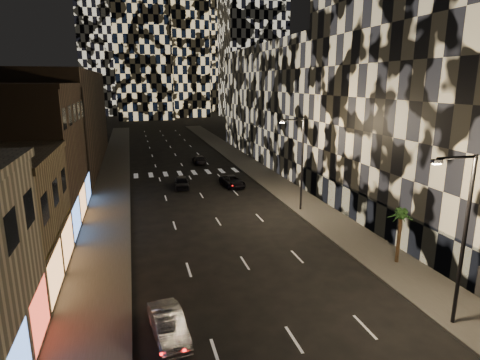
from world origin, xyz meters
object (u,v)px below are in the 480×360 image
streetlight_near (461,230)px  car_dark_rightlane (232,181)px  car_dark_midlane (182,182)px  car_dark_oncoming (199,160)px  streetlight_far (300,158)px  car_silver_parked (169,325)px  palm_tree (401,218)px

streetlight_near → car_dark_rightlane: size_ratio=1.91×
car_dark_midlane → car_dark_oncoming: size_ratio=0.95×
streetlight_far → car_dark_midlane: 16.17m
car_dark_rightlane → car_silver_parked: bearing=-116.1°
palm_tree → car_dark_rightlane: bearing=104.1°
car_dark_rightlane → palm_tree: size_ratio=1.20×
streetlight_near → car_dark_rightlane: 31.56m
car_dark_rightlane → car_dark_midlane: bearing=166.3°
car_silver_parked → streetlight_far: bearing=42.9°
car_dark_midlane → car_dark_rightlane: 6.12m
car_silver_parked → car_dark_rightlane: bearing=62.6°
car_silver_parked → palm_tree: palm_tree is taller
car_silver_parked → car_dark_midlane: bearing=74.4°
car_dark_rightlane → palm_tree: 24.73m
streetlight_near → palm_tree: streetlight_near is taller
car_silver_parked → car_dark_rightlane: (10.36, 28.13, -0.04)m
streetlight_far → car_dark_midlane: bearing=130.6°
palm_tree → car_silver_parked: bearing=-165.3°
streetlight_far → palm_tree: size_ratio=2.29×
car_dark_midlane → palm_tree: (12.04, -24.67, 2.68)m
car_dark_rightlane → streetlight_far: bearing=-75.9°
streetlight_near → car_silver_parked: (-14.36, 2.81, -4.66)m
streetlight_far → car_silver_parked: streetlight_far is taller
car_silver_parked → car_dark_midlane: car_dark_midlane is taller
car_dark_midlane → streetlight_far: bearing=-43.8°
car_dark_midlane → car_dark_oncoming: 15.07m
car_dark_midlane → car_dark_oncoming: car_dark_midlane is taller
car_dark_rightlane → palm_tree: (5.97, -23.84, 2.74)m
car_dark_rightlane → palm_tree: palm_tree is taller
streetlight_far → car_dark_rightlane: streetlight_far is taller
car_dark_rightlane → streetlight_near: bearing=-88.6°
streetlight_far → streetlight_near: bearing=-90.0°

